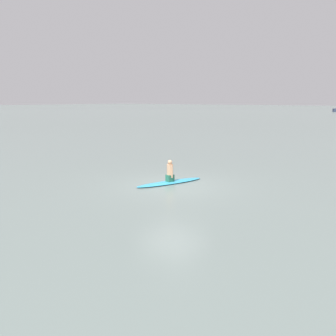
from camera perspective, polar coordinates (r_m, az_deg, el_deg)
ground_plane at (r=15.41m, az=0.71°, el=-2.65°), size 400.00×400.00×0.00m
surfboard at (r=15.85m, az=0.29°, el=-2.13°), size 1.54×3.24×0.08m
person_paddler at (r=15.76m, az=0.29°, el=-0.55°), size 0.39×0.35×0.89m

